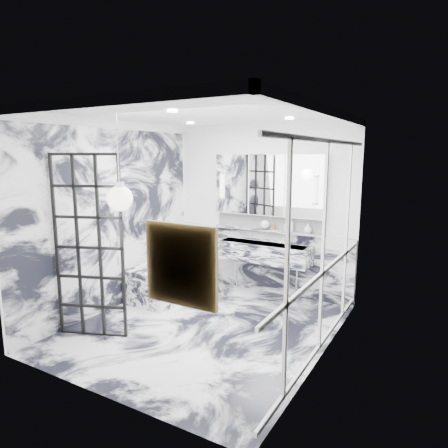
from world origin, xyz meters
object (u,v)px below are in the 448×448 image
Objects in this scene: crittall_door at (89,248)px; mirror_cabinet at (268,185)px; trough_sink at (263,252)px; bathtub at (174,277)px.

crittall_door is 1.22× the size of mirror_cabinet.
trough_sink is at bearing 41.12° from crittall_door.
trough_sink is 0.84× the size of mirror_cabinet.
mirror_cabinet reaches higher than crittall_door.
trough_sink is at bearing -90.00° from mirror_cabinet.
mirror_cabinet is (-0.00, 0.17, 1.09)m from trough_sink.
bathtub is (-1.32, -0.83, -1.54)m from mirror_cabinet.
bathtub is at bearing -153.52° from trough_sink.
bathtub is (-1.33, -0.66, -0.45)m from trough_sink.
mirror_cabinet is 2.20m from bathtub.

